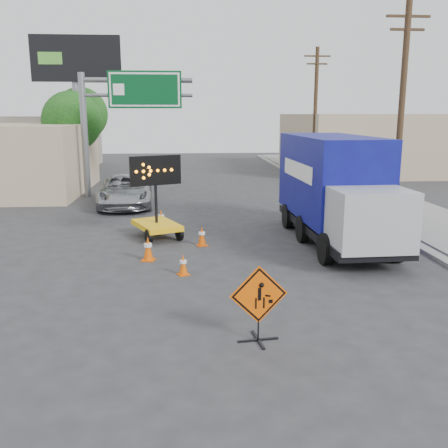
{
  "coord_description": "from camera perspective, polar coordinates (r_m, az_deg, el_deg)",
  "views": [
    {
      "loc": [
        -0.93,
        -10.52,
        4.59
      ],
      "look_at": [
        0.06,
        2.45,
        1.72
      ],
      "focal_mm": 40.0,
      "sensor_mm": 36.0,
      "label": 1
    }
  ],
  "objects": [
    {
      "name": "building_right_far",
      "position": [
        42.91,
        14.76,
        8.99
      ],
      "size": [
        10.0,
        14.0,
        4.6
      ],
      "primitive_type": "cube",
      "color": "tan",
      "rests_on": "ground"
    },
    {
      "name": "highway_gantry",
      "position": [
        28.69,
        -11.7,
        13.16
      ],
      "size": [
        6.18,
        0.38,
        6.9
      ],
      "color": "slate",
      "rests_on": "ground"
    },
    {
      "name": "box_truck",
      "position": [
        18.48,
        12.57,
        3.24
      ],
      "size": [
        2.75,
        8.1,
        3.82
      ],
      "rotation": [
        0.0,
        0.0,
        0.03
      ],
      "color": "black",
      "rests_on": "ground"
    },
    {
      "name": "tree_left_far",
      "position": [
        41.31,
        -16.0,
        11.99
      ],
      "size": [
        4.1,
        4.1,
        6.66
      ],
      "color": "#42301C",
      "rests_on": "ground"
    },
    {
      "name": "curb_right",
      "position": [
        27.16,
        13.13,
        2.52
      ],
      "size": [
        0.4,
        60.0,
        0.12
      ],
      "primitive_type": "cube",
      "color": "gray",
      "rests_on": "ground"
    },
    {
      "name": "billboard",
      "position": [
        37.24,
        -16.53,
        16.21
      ],
      "size": [
        6.1,
        0.54,
        9.85
      ],
      "color": "slate",
      "rests_on": "ground"
    },
    {
      "name": "cone_b",
      "position": [
        16.13,
        -8.67,
        -2.77
      ],
      "size": [
        0.48,
        0.48,
        0.8
      ],
      "rotation": [
        0.0,
        0.0,
        -0.21
      ],
      "color": "#DF5104",
      "rests_on": "ground"
    },
    {
      "name": "tree_left_near",
      "position": [
        33.28,
        -16.97,
        11.19
      ],
      "size": [
        3.71,
        3.71,
        6.03
      ],
      "color": "#42301C",
      "rests_on": "ground"
    },
    {
      "name": "sidewalk_right",
      "position": [
        27.93,
        17.64,
        2.56
      ],
      "size": [
        4.0,
        60.0,
        0.15
      ],
      "primitive_type": "cube",
      "color": "gray",
      "rests_on": "ground"
    },
    {
      "name": "storefront_left_far",
      "position": [
        46.75,
        -22.15,
        8.62
      ],
      "size": [
        12.0,
        10.0,
        4.4
      ],
      "primitive_type": "cube",
      "color": "gray",
      "rests_on": "ground"
    },
    {
      "name": "arrow_board",
      "position": [
        18.97,
        -7.72,
        0.47
      ],
      "size": [
        2.08,
        2.53,
        3.11
      ],
      "rotation": [
        0.0,
        0.0,
        0.41
      ],
      "color": "yellow",
      "rests_on": "ground"
    },
    {
      "name": "pickup_truck",
      "position": [
        25.85,
        -11.18,
        3.74
      ],
      "size": [
        2.96,
        5.79,
        1.56
      ],
      "primitive_type": "imported",
      "rotation": [
        0.0,
        0.0,
        0.07
      ],
      "color": "#A0A2A7",
      "rests_on": "ground"
    },
    {
      "name": "utility_pole_near",
      "position": [
        22.38,
        19.6,
        11.98
      ],
      "size": [
        1.8,
        0.26,
        9.0
      ],
      "color": "#42301C",
      "rests_on": "ground"
    },
    {
      "name": "construction_sign",
      "position": [
        10.3,
        3.99,
        -8.85
      ],
      "size": [
        1.22,
        0.87,
        1.62
      ],
      "rotation": [
        0.0,
        0.0,
        0.13
      ],
      "color": "black",
      "rests_on": "ground"
    },
    {
      "name": "utility_pole_far",
      "position": [
        35.65,
        10.38,
        12.4
      ],
      "size": [
        1.8,
        0.26,
        9.0
      ],
      "color": "#42301C",
      "rests_on": "ground"
    },
    {
      "name": "cone_a",
      "position": [
        14.61,
        -4.69,
        -4.63
      ],
      "size": [
        0.42,
        0.42,
        0.63
      ],
      "rotation": [
        0.0,
        0.0,
        0.41
      ],
      "color": "#DF5104",
      "rests_on": "ground"
    },
    {
      "name": "cone_d",
      "position": [
        20.72,
        -7.19,
        0.64
      ],
      "size": [
        0.41,
        0.41,
        0.77
      ],
      "rotation": [
        0.0,
        0.0,
        -0.06
      ],
      "color": "#DF5104",
      "rests_on": "ground"
    },
    {
      "name": "cone_c",
      "position": [
        17.76,
        -2.55,
        -1.37
      ],
      "size": [
        0.47,
        0.47,
        0.71
      ],
      "rotation": [
        0.0,
        0.0,
        0.37
      ],
      "color": "#DF5104",
      "rests_on": "ground"
    },
    {
      "name": "ground",
      "position": [
        11.51,
        0.65,
        -11.06
      ],
      "size": [
        100.0,
        100.0,
        0.0
      ],
      "primitive_type": "plane",
      "color": "#2D2D30",
      "rests_on": "ground"
    }
  ]
}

